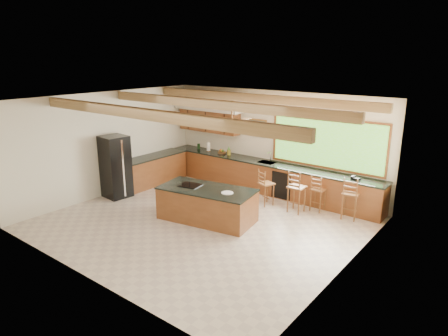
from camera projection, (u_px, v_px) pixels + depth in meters
The scene contains 9 objects.
ground at pixel (203, 222), 9.88m from camera, with size 7.20×7.20×0.00m, color #BCAA9C.
room_shell at pixel (214, 130), 9.87m from camera, with size 7.27×6.54×3.02m.
counter_run at pixel (237, 175), 12.15m from camera, with size 7.12×3.10×1.22m.
island at pixel (207, 204), 9.92m from camera, with size 2.53×1.51×0.85m.
refrigerator at pixel (116, 167), 11.46m from camera, with size 0.77×0.75×1.79m.
bar_stool_a at pixel (265, 184), 10.84m from camera, with size 0.47×0.48×1.02m.
bar_stool_b at pixel (296, 188), 10.31m from camera, with size 0.41×0.41×1.14m.
bar_stool_c at pixel (350, 195), 9.89m from camera, with size 0.46×0.46×1.11m.
bar_stool_d at pixel (317, 190), 10.43m from camera, with size 0.36×0.36×0.98m.
Camera 1 is at (6.02, -6.89, 4.00)m, focal length 32.00 mm.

